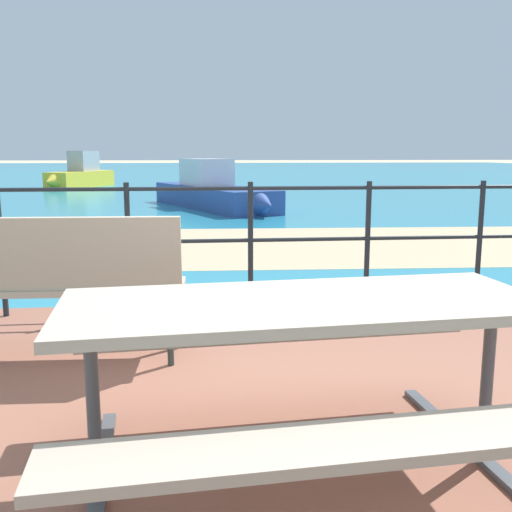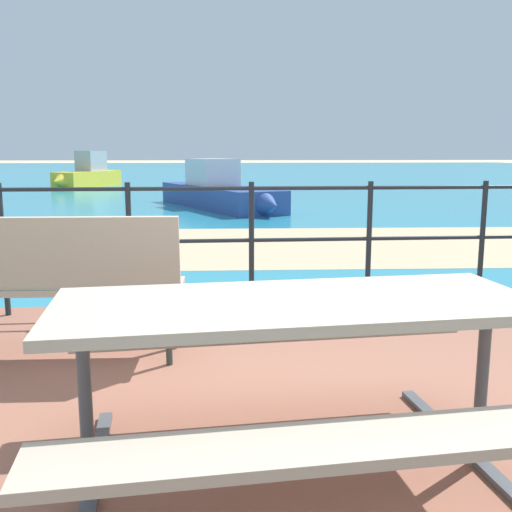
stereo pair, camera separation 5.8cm
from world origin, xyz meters
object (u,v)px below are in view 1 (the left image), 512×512
(park_bench, at_px, (65,275))
(boat_mid, at_px, (212,192))
(boat_far, at_px, (80,175))
(picnic_table, at_px, (303,343))

(park_bench, xyz_separation_m, boat_mid, (1.21, 10.99, -0.22))
(park_bench, bearing_deg, boat_far, -77.19)
(boat_far, bearing_deg, boat_mid, 48.22)
(park_bench, bearing_deg, boat_mid, -94.03)
(picnic_table, xyz_separation_m, boat_far, (-5.02, 22.03, -0.13))
(picnic_table, height_order, park_bench, park_bench)
(park_bench, height_order, boat_mid, boat_mid)
(picnic_table, relative_size, boat_mid, 0.35)
(picnic_table, height_order, boat_far, boat_far)
(picnic_table, distance_m, boat_far, 22.59)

